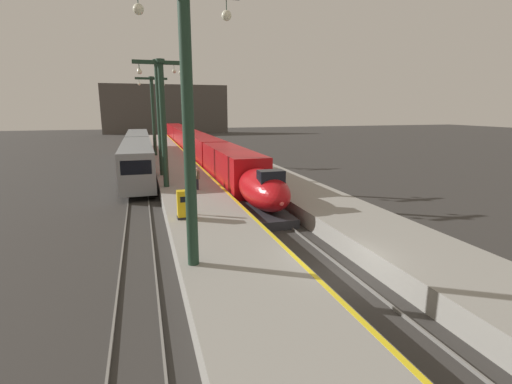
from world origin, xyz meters
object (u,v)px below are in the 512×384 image
object	(u,v)px
passenger_near_edge	(197,177)
passenger_far_waiting	(190,198)
station_column_near	(188,108)
rolling_suitcase	(188,185)
regional_train_adjacent	(138,151)
station_column_mid	(163,112)
station_column_far	(159,108)
station_column_distant	(153,109)
passenger_mid_platform	(193,172)
ticket_machine_yellow	(184,206)
highspeed_train_main	(194,144)

from	to	relation	value
passenger_near_edge	passenger_far_waiting	bearing A→B (deg)	-101.59
station_column_near	passenger_far_waiting	bearing A→B (deg)	83.75
station_column_near	rolling_suitcase	size ratio (longest dim) A/B	10.40
regional_train_adjacent	station_column_mid	bearing A→B (deg)	-82.87
station_column_far	station_column_distant	bearing A→B (deg)	90.00
station_column_mid	station_column_distant	size ratio (longest dim) A/B	0.96
station_column_near	passenger_mid_platform	xyz separation A→B (m)	(2.19, 16.11, -5.08)
station_column_mid	station_column_far	bearing A→B (deg)	90.00
regional_train_adjacent	rolling_suitcase	world-z (taller)	regional_train_adjacent
ticket_machine_yellow	station_column_distant	bearing A→B (deg)	90.65
station_column_near	station_column_distant	xyz separation A→B (m)	(0.00, 37.44, -0.09)
highspeed_train_main	rolling_suitcase	bearing A→B (deg)	-98.85
station_column_distant	ticket_machine_yellow	bearing A→B (deg)	-89.35
passenger_far_waiting	station_column_far	bearing A→B (deg)	93.20
passenger_mid_platform	rolling_suitcase	distance (m)	1.87
regional_train_adjacent	station_column_near	bearing A→B (deg)	-86.24
station_column_distant	station_column_far	bearing A→B (deg)	-90.00
regional_train_adjacent	station_column_near	world-z (taller)	station_column_near
station_column_mid	passenger_near_edge	size ratio (longest dim) A/B	5.70
station_column_distant	passenger_near_edge	size ratio (longest dim) A/B	5.95
passenger_near_edge	passenger_mid_platform	world-z (taller)	same
regional_train_adjacent	station_column_far	xyz separation A→B (m)	(2.20, -11.96, 5.01)
passenger_mid_platform	passenger_far_waiting	xyz separation A→B (m)	(-1.40, -8.84, 0.00)
passenger_near_edge	passenger_mid_platform	bearing A→B (deg)	89.78
regional_train_adjacent	highspeed_train_main	bearing A→B (deg)	48.78
station_column_mid	passenger_far_waiting	bearing A→B (deg)	-84.71
station_column_far	highspeed_train_main	bearing A→B (deg)	74.45
passenger_far_waiting	ticket_machine_yellow	bearing A→B (deg)	-121.37
station_column_mid	rolling_suitcase	xyz separation A→B (m)	(1.51, -1.36, -5.46)
station_column_mid	station_column_distant	distance (m)	21.57
highspeed_train_main	station_column_far	distance (m)	22.61
station_column_mid	passenger_mid_platform	bearing A→B (deg)	6.26
passenger_mid_platform	rolling_suitcase	xyz separation A→B (m)	(-0.68, -1.60, -0.69)
station_column_distant	station_column_mid	bearing A→B (deg)	-90.00
highspeed_train_main	passenger_near_edge	distance (m)	28.91
passenger_near_edge	station_column_mid	bearing A→B (deg)	140.02
highspeed_train_main	rolling_suitcase	size ratio (longest dim) A/B	77.04
station_column_far	passenger_near_edge	size ratio (longest dim) A/B	6.07
ticket_machine_yellow	rolling_suitcase	bearing A→B (deg)	81.73
rolling_suitcase	ticket_machine_yellow	distance (m)	8.06
station_column_mid	rolling_suitcase	bearing A→B (deg)	-42.07
passenger_far_waiting	station_column_near	bearing A→B (deg)	-96.25
highspeed_train_main	passenger_near_edge	xyz separation A→B (m)	(-3.72, -28.67, 0.07)
ticket_machine_yellow	passenger_far_waiting	bearing A→B (deg)	58.63
station_column_near	station_column_mid	size ratio (longest dim) A/B	1.06
regional_train_adjacent	passenger_mid_platform	size ratio (longest dim) A/B	21.66
passenger_far_waiting	station_column_distant	bearing A→B (deg)	91.51
station_column_distant	passenger_far_waiting	world-z (taller)	station_column_distant
station_column_mid	rolling_suitcase	world-z (taller)	station_column_mid
station_column_far	ticket_machine_yellow	bearing A→B (deg)	-88.66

